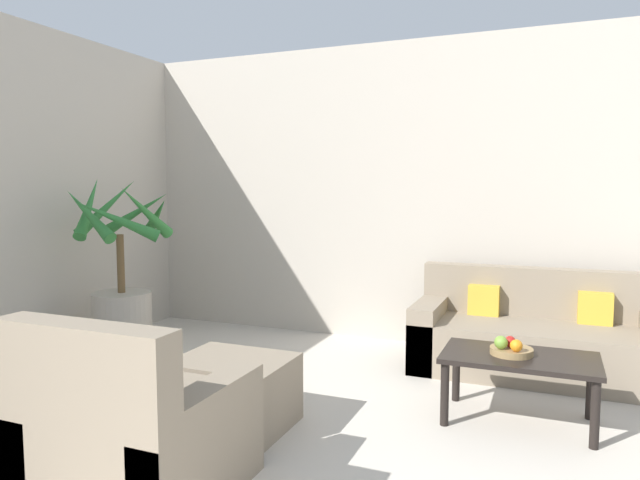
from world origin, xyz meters
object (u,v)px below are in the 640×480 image
Objects in this scene: coffee_table at (519,365)px; apple_red at (510,342)px; sofa_loveseat at (536,339)px; ottoman at (234,392)px; apple_green at (501,342)px; potted_palm at (122,295)px; armchair at (135,435)px; orange_fruit at (516,346)px; fruit_bowl at (511,351)px.

apple_red is at bearing 165.42° from coffee_table.
sofa_loveseat is 2.35m from ottoman.
coffee_table is at bearing 24.83° from apple_green.
coffee_table is 1.35× the size of ottoman.
potted_palm reaches higher than armchair.
orange_fruit is at bearing -16.27° from apple_green.
potted_palm reaches higher than apple_red.
armchair reaches higher than orange_fruit.
sofa_loveseat reaches higher than apple_red.
fruit_bowl is at bearing -2.54° from potted_palm.
armchair is 1.31× the size of ottoman.
orange_fruit is at bearing 43.09° from armchair.
potted_palm is 1.79m from ottoman.
potted_palm reaches higher than orange_fruit.
apple_green is (-0.11, -0.05, 0.14)m from coffee_table.
ottoman is (-1.51, -0.69, -0.23)m from fruit_bowl.
apple_green is at bearing 163.73° from orange_fruit.
coffee_table is at bearing -2.52° from potted_palm.
armchair is at bearing -134.75° from apple_green.
potted_palm is 3.12m from coffee_table.
armchair is (-1.55, -1.45, -0.20)m from orange_fruit.
potted_palm reaches higher than coffee_table.
fruit_bowl is at bearing 24.57° from ottoman.
orange_fruit is at bearing -94.41° from sofa_loveseat.
orange_fruit is at bearing -67.93° from fruit_bowl.
orange_fruit is (0.04, -0.09, 0.00)m from apple_red.
apple_red is at bearing 114.35° from orange_fruit.
apple_green is (-0.05, -0.06, 0.01)m from apple_red.
apple_green is 0.09m from orange_fruit.
apple_green is at bearing -126.59° from apple_red.
potted_palm is 21.04× the size of orange_fruit.
orange_fruit is at bearing -65.65° from apple_red.
sofa_loveseat is 24.90× the size of orange_fruit.
apple_red is 0.93× the size of orange_fruit.
coffee_table is at bearing -93.75° from sofa_loveseat.
potted_palm is 1.75× the size of armchair.
coffee_table is 11.30× the size of apple_green.
potted_palm is at bearing -164.56° from sofa_loveseat.
potted_palm is 22.68× the size of apple_red.
armchair is (-1.57, -1.53, -0.07)m from coffee_table.
sofa_loveseat is 1.03m from apple_red.
sofa_loveseat reaches higher than coffee_table.
orange_fruit is 2.14m from armchair.
ottoman is (-1.62, -1.70, -0.06)m from sofa_loveseat.
fruit_bowl is 3.47× the size of orange_fruit.
sofa_loveseat is 2.07× the size of armchair.
orange_fruit reaches higher than apple_red.
sofa_loveseat is 3.02m from armchair.
apple_green is at bearing 23.78° from ottoman.
apple_green is 1.10× the size of orange_fruit.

